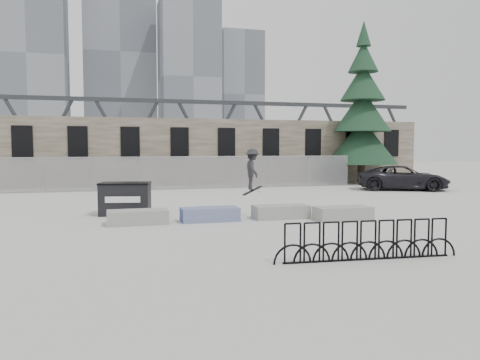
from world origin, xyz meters
The scene contains 14 objects.
ground centered at (0.00, 0.00, 0.00)m, with size 120.00×120.00×0.00m, color beige.
stone_wall centered at (0.00, 16.24, 2.26)m, with size 36.00×2.58×4.50m.
chainlink_fence centered at (0.00, 12.50, 1.04)m, with size 22.06×0.06×2.02m.
planter_far_left centered at (-3.59, -0.14, 0.26)m, with size 2.00×0.90×0.47m.
planter_center_left centered at (-1.11, -0.12, 0.26)m, with size 2.00×0.90×0.47m.
planter_center_right centered at (1.51, -0.18, 0.26)m, with size 2.00×0.90×0.47m.
planter_offset centered at (3.49, -1.15, 0.26)m, with size 2.00×0.90×0.47m.
dumpster centered at (-3.91, 2.24, 0.63)m, with size 2.07×1.49×1.24m.
bike_rack centered at (1.22, -6.66, 0.44)m, with size 4.48×0.38×0.90m.
spruce_tree centered at (12.92, 13.96, 4.72)m, with size 5.03×5.03×11.50m.
skyline_towers centered at (-1.01, 93.81, 20.79)m, with size 58.00×28.00×48.00m.
truss_bridge centered at (10.00, 55.00, 4.13)m, with size 70.00×3.00×9.80m.
suv centered at (12.60, 8.49, 0.74)m, with size 2.44×5.30×1.47m, color black.
skateboarder centered at (0.64, 0.52, 1.76)m, with size 0.77×1.01×1.73m.
Camera 1 is at (-4.41, -16.04, 2.57)m, focal length 35.00 mm.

